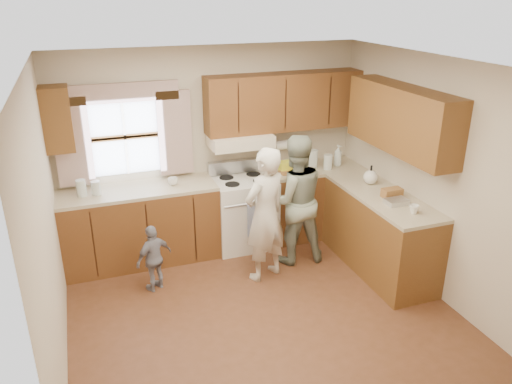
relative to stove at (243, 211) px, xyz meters
name	(u,v)px	position (x,y,z in m)	size (l,w,h in m)	color
room	(260,198)	(-0.30, -1.44, 0.78)	(3.80, 3.80, 3.80)	#522E19
kitchen_fixtures	(277,191)	(0.31, -0.36, 0.37)	(3.80, 2.25, 2.15)	#4D2D10
stove	(243,211)	(0.00, 0.00, 0.00)	(0.76, 0.67, 1.07)	silver
woman_left	(265,215)	(-0.02, -0.84, 0.31)	(0.57, 0.37, 1.56)	beige
woman_right	(294,200)	(0.44, -0.59, 0.32)	(0.77, 0.60, 1.58)	#264029
child	(154,258)	(-1.25, -0.68, -0.08)	(0.45, 0.19, 0.77)	gray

